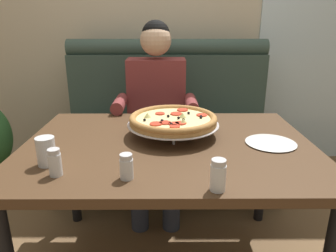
% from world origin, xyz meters
% --- Properties ---
extents(back_wall_with_window, '(6.00, 0.12, 2.80)m').
position_xyz_m(back_wall_with_window, '(0.00, 1.53, 1.40)').
color(back_wall_with_window, beige).
rests_on(back_wall_with_window, ground_plane).
extents(window_panel, '(1.10, 0.02, 2.80)m').
position_xyz_m(window_panel, '(1.36, 1.46, 1.40)').
color(window_panel, white).
rests_on(window_panel, ground_plane).
extents(booth_bench, '(1.61, 0.78, 1.13)m').
position_xyz_m(booth_bench, '(0.00, 0.96, 0.40)').
color(booth_bench, '#384C42').
rests_on(booth_bench, ground_plane).
extents(dining_table, '(1.36, 0.98, 0.72)m').
position_xyz_m(dining_table, '(0.00, 0.00, 0.64)').
color(dining_table, '#4C331E').
rests_on(dining_table, ground_plane).
extents(diner_main, '(0.54, 0.64, 1.27)m').
position_xyz_m(diner_main, '(-0.08, 0.69, 0.71)').
color(diner_main, '#2D3342').
rests_on(diner_main, ground_plane).
extents(pizza, '(0.45, 0.45, 0.11)m').
position_xyz_m(pizza, '(0.02, 0.10, 0.80)').
color(pizza, silver).
rests_on(pizza, dining_table).
extents(shaker_pepper_flakes, '(0.05, 0.05, 0.10)m').
position_xyz_m(shaker_pepper_flakes, '(-0.42, -0.33, 0.76)').
color(shaker_pepper_flakes, white).
rests_on(shaker_pepper_flakes, dining_table).
extents(shaker_parmesan, '(0.05, 0.05, 0.11)m').
position_xyz_m(shaker_parmesan, '(0.16, -0.44, 0.77)').
color(shaker_parmesan, white).
rests_on(shaker_parmesan, dining_table).
extents(shaker_oregano, '(0.05, 0.05, 0.10)m').
position_xyz_m(shaker_oregano, '(-0.15, -0.35, 0.76)').
color(shaker_oregano, white).
rests_on(shaker_oregano, dining_table).
extents(plate_near_left, '(0.23, 0.23, 0.02)m').
position_xyz_m(plate_near_left, '(0.48, -0.02, 0.73)').
color(plate_near_left, white).
rests_on(plate_near_left, dining_table).
extents(drinking_glass, '(0.07, 0.07, 0.12)m').
position_xyz_m(drinking_glass, '(-0.48, -0.24, 0.77)').
color(drinking_glass, silver).
rests_on(drinking_glass, dining_table).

